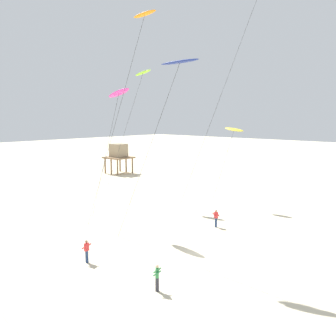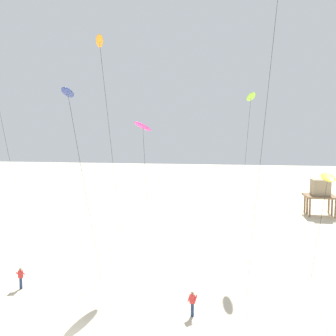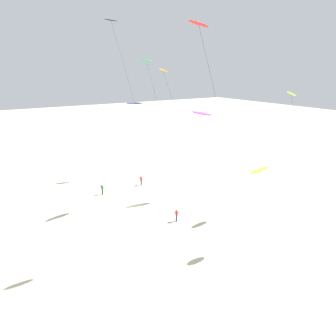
{
  "view_description": "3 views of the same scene",
  "coord_description": "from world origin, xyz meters",
  "views": [
    {
      "loc": [
        -22.72,
        -16.53,
        10.56
      ],
      "look_at": [
        0.67,
        4.86,
        6.13
      ],
      "focal_mm": 40.68,
      "sensor_mm": 36.0,
      "label": 1
    },
    {
      "loc": [
        8.38,
        -17.87,
        11.7
      ],
      "look_at": [
        3.72,
        8.4,
        9.3
      ],
      "focal_mm": 36.96,
      "sensor_mm": 36.0,
      "label": 2
    },
    {
      "loc": [
        33.77,
        -14.79,
        18.45
      ],
      "look_at": [
        2.28,
        4.86,
        5.93
      ],
      "focal_mm": 31.0,
      "sensor_mm": 36.0,
      "label": 3
    }
  ],
  "objects": [
    {
      "name": "kite_magenta",
      "position": [
        0.96,
        11.43,
        12.56
      ],
      "size": [
        1.38,
        5.83,
        13.16
      ],
      "color": "#D8339E",
      "rests_on": "ground"
    },
    {
      "name": "ground_plane",
      "position": [
        0.0,
        0.0,
        0.0
      ],
      "size": [
        260.0,
        260.0,
        0.0
      ],
      "primitive_type": "plane",
      "color": "beige"
    },
    {
      "name": "kite_navy",
      "position": [
        -1.29,
        1.99,
        14.21
      ],
      "size": [
        1.56,
        8.0,
        14.6
      ],
      "color": "navy",
      "rests_on": "ground"
    },
    {
      "name": "kite_flyer_middle",
      "position": [
        6.17,
        3.72,
        0.89
      ],
      "size": [
        0.63,
        0.61,
        1.67
      ],
      "color": "navy",
      "rests_on": "ground"
    },
    {
      "name": "stilt_house",
      "position": [
        21.85,
        36.37,
        3.75
      ],
      "size": [
        4.4,
        4.32,
        5.4
      ],
      "color": "#846647",
      "rests_on": "ground"
    },
    {
      "name": "kite_yellow",
      "position": [
        15.22,
        7.76,
        8.83
      ],
      "size": [
        0.84,
        4.01,
        9.24
      ],
      "color": "yellow",
      "rests_on": "ground"
    },
    {
      "name": "kite_flyer_nearest",
      "position": [
        -7.12,
        -1.38,
        0.89
      ],
      "size": [
        0.73,
        0.73,
        1.67
      ],
      "color": "#33333D",
      "rests_on": "ground"
    },
    {
      "name": "kite_lime",
      "position": [
        10.41,
        18.02,
        15.48
      ],
      "size": [
        1.27,
        8.12,
        16.14
      ],
      "color": "#8CD833",
      "rests_on": "ground"
    },
    {
      "name": "kite_flyer_furthest",
      "position": [
        -7.31,
        5.49,
        0.89
      ],
      "size": [
        0.64,
        0.62,
        1.67
      ],
      "color": "navy",
      "rests_on": "ground"
    },
    {
      "name": "kite_orange",
      "position": [
        -0.81,
        6.23,
        17.95
      ],
      "size": [
        1.37,
        8.35,
        18.84
      ],
      "color": "orange",
      "rests_on": "ground"
    }
  ]
}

